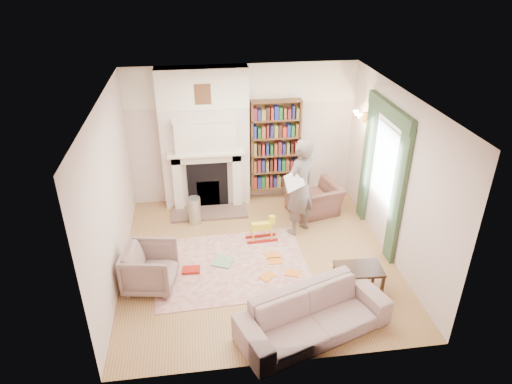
{
  "coord_description": "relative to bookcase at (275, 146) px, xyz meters",
  "views": [
    {
      "loc": [
        -0.9,
        -6.28,
        4.67
      ],
      "look_at": [
        0.0,
        0.25,
        1.15
      ],
      "focal_mm": 32.0,
      "sensor_mm": 36.0,
      "label": 1
    }
  ],
  "objects": [
    {
      "name": "sofa",
      "position": [
        -0.15,
        -3.91,
        -0.87
      ],
      "size": [
        2.24,
        1.48,
        0.61
      ],
      "primitive_type": "imported",
      "rotation": [
        0.0,
        0.0,
        0.35
      ],
      "color": "#BAA699",
      "rests_on": "floor"
    },
    {
      "name": "man_reading",
      "position": [
        0.21,
        -1.37,
        -0.26
      ],
      "size": [
        0.8,
        0.75,
        1.83
      ],
      "primitive_type": "imported",
      "rotation": [
        0.0,
        0.0,
        3.77
      ],
      "color": "#5E514B",
      "rests_on": "floor"
    },
    {
      "name": "ceiling",
      "position": [
        -0.65,
        -2.12,
        1.62
      ],
      "size": [
        4.5,
        4.5,
        0.0
      ],
      "primitive_type": "plane",
      "rotation": [
        3.14,
        0.0,
        0.0
      ],
      "color": "white",
      "rests_on": "wall_back"
    },
    {
      "name": "wall_sconce",
      "position": [
        1.38,
        -0.62,
        0.72
      ],
      "size": [
        0.2,
        0.24,
        0.24
      ],
      "primitive_type": null,
      "color": "gold",
      "rests_on": "wall_right"
    },
    {
      "name": "floor",
      "position": [
        -0.65,
        -2.12,
        -1.18
      ],
      "size": [
        4.5,
        4.5,
        0.0
      ],
      "primitive_type": "plane",
      "color": "olive",
      "rests_on": "ground"
    },
    {
      "name": "curtain_left",
      "position": [
        1.55,
        -2.42,
        0.02
      ],
      "size": [
        0.07,
        0.32,
        2.4
      ],
      "primitive_type": "cube",
      "color": "#324A2F",
      "rests_on": "floor"
    },
    {
      "name": "armchair_reading",
      "position": [
        0.66,
        -0.77,
        -0.87
      ],
      "size": [
        1.12,
        1.03,
        0.62
      ],
      "primitive_type": "imported",
      "rotation": [
        0.0,
        0.0,
        3.38
      ],
      "color": "#4A2A27",
      "rests_on": "floor"
    },
    {
      "name": "wall_front",
      "position": [
        -0.65,
        -4.37,
        0.22
      ],
      "size": [
        4.5,
        0.0,
        4.5
      ],
      "primitive_type": "plane",
      "rotation": [
        -1.57,
        0.0,
        0.0
      ],
      "color": "beige",
      "rests_on": "floor"
    },
    {
      "name": "fireplace",
      "position": [
        -1.4,
        -0.07,
        0.21
      ],
      "size": [
        1.7,
        0.58,
        2.8
      ],
      "color": "beige",
      "rests_on": "floor"
    },
    {
      "name": "paraffin_heater",
      "position": [
        -1.69,
        -0.84,
        -0.9
      ],
      "size": [
        0.31,
        0.31,
        0.55
      ],
      "primitive_type": "cylinder",
      "rotation": [
        0.0,
        0.0,
        0.36
      ],
      "color": "#B1B4B9",
      "rests_on": "floor"
    },
    {
      "name": "pelmet",
      "position": [
        1.54,
        -1.72,
        1.2
      ],
      "size": [
        0.09,
        1.7,
        0.24
      ],
      "primitive_type": "cube",
      "color": "#324A2F",
      "rests_on": "wall_right"
    },
    {
      "name": "newspaper",
      "position": [
        0.06,
        -1.57,
        -0.02
      ],
      "size": [
        0.42,
        0.36,
        0.29
      ],
      "primitive_type": "cube",
      "rotation": [
        -0.35,
        0.0,
        0.63
      ],
      "color": "white",
      "rests_on": "man_reading"
    },
    {
      "name": "bookcase",
      "position": [
        0.0,
        0.0,
        0.0
      ],
      "size": [
        1.0,
        0.24,
        1.85
      ],
      "primitive_type": "cube",
      "color": "brown",
      "rests_on": "floor"
    },
    {
      "name": "curtain_right",
      "position": [
        1.55,
        -1.02,
        0.02
      ],
      "size": [
        0.07,
        0.32,
        2.4
      ],
      "primitive_type": "cube",
      "color": "#324A2F",
      "rests_on": "floor"
    },
    {
      "name": "game_box_lid",
      "position": [
        -1.78,
        -2.34,
        -1.14
      ],
      "size": [
        0.29,
        0.2,
        0.05
      ],
      "primitive_type": "cube",
      "rotation": [
        0.0,
        0.0,
        -0.05
      ],
      "color": "#A11912",
      "rests_on": "rug"
    },
    {
      "name": "comic_annuals",
      "position": [
        -0.37,
        -2.41,
        -1.16
      ],
      "size": [
        0.71,
        0.78,
        0.02
      ],
      "color": "red",
      "rests_on": "rug"
    },
    {
      "name": "armchair_left",
      "position": [
        -2.39,
        -2.61,
        -0.83
      ],
      "size": [
        0.88,
        0.86,
        0.7
      ],
      "primitive_type": "imported",
      "rotation": [
        0.0,
        0.0,
        1.4
      ],
      "color": "gray",
      "rests_on": "floor"
    },
    {
      "name": "coffee_table",
      "position": [
        0.73,
        -3.18,
        -0.95
      ],
      "size": [
        0.72,
        0.49,
        0.45
      ],
      "primitive_type": null,
      "rotation": [
        0.0,
        0.0,
        -0.05
      ],
      "color": "#381E13",
      "rests_on": "floor"
    },
    {
      "name": "board_game",
      "position": [
        -1.26,
        -2.17,
        -1.15
      ],
      "size": [
        0.42,
        0.42,
        0.03
      ],
      "primitive_type": "cube",
      "rotation": [
        0.0,
        0.0,
        -0.43
      ],
      "color": "#C4CD48",
      "rests_on": "rug"
    },
    {
      "name": "wall_back",
      "position": [
        -0.65,
        0.13,
        0.22
      ],
      "size": [
        4.5,
        0.0,
        4.5
      ],
      "primitive_type": "plane",
      "rotation": [
        1.57,
        0.0,
        0.0
      ],
      "color": "beige",
      "rests_on": "floor"
    },
    {
      "name": "window",
      "position": [
        1.58,
        -1.72,
        0.27
      ],
      "size": [
        0.02,
        0.9,
        1.3
      ],
      "primitive_type": "cube",
      "color": "silver",
      "rests_on": "wall_right"
    },
    {
      "name": "rug",
      "position": [
        -1.12,
        -2.28,
        -1.17
      ],
      "size": [
        2.57,
        2.02,
        0.01
      ],
      "primitive_type": "cube",
      "rotation": [
        0.0,
        0.0,
        0.04
      ],
      "color": "beige",
      "rests_on": "floor"
    },
    {
      "name": "wall_right",
      "position": [
        1.6,
        -2.12,
        0.22
      ],
      "size": [
        0.0,
        4.5,
        4.5
      ],
      "primitive_type": "plane",
      "rotation": [
        1.57,
        0.0,
        -1.57
      ],
      "color": "beige",
      "rests_on": "floor"
    },
    {
      "name": "rocking_horse",
      "position": [
        -0.51,
        -1.59,
        -0.93
      ],
      "size": [
        0.57,
        0.25,
        0.49
      ],
      "primitive_type": null,
      "rotation": [
        0.0,
        0.0,
        0.05
      ],
      "color": "yellow",
      "rests_on": "rug"
    },
    {
      "name": "wall_left",
      "position": [
        -2.9,
        -2.12,
        0.22
      ],
      "size": [
        0.0,
        4.5,
        4.5
      ],
      "primitive_type": "plane",
      "rotation": [
        1.57,
        0.0,
        1.57
      ],
      "color": "beige",
      "rests_on": "floor"
    }
  ]
}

